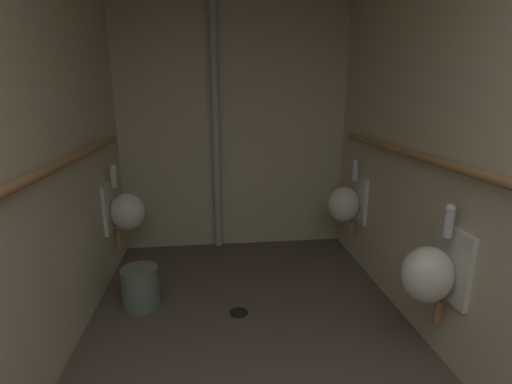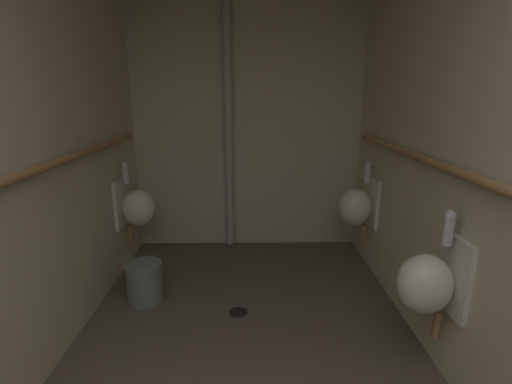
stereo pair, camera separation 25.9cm
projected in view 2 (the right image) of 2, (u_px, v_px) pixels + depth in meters
floor at (246, 381)px, 2.18m from camera, size 2.42×4.09×0.08m
wall_left at (4, 166)px, 1.83m from camera, size 0.06×4.09×2.50m
wall_right at (480, 164)px, 1.86m from camera, size 0.06×4.09×2.50m
wall_back at (247, 127)px, 3.79m from camera, size 2.42×0.06×2.50m
urinal_left_mid at (136, 207)px, 3.36m from camera, size 0.32×0.30×0.76m
urinal_right_mid at (429, 282)px, 2.03m from camera, size 0.32×0.30×0.76m
urinal_right_far at (358, 206)px, 3.38m from camera, size 0.32×0.30×0.76m
supply_pipe_left at (23, 175)px, 1.83m from camera, size 0.06×3.29×0.06m
supply_pipe_right at (461, 174)px, 1.87m from camera, size 0.06×3.26×0.06m
standpipe_back_wall at (228, 128)px, 3.68m from camera, size 0.07×0.07×2.45m
floor_drain at (238, 312)px, 2.80m from camera, size 0.14×0.14×0.01m
waste_bin at (145, 282)px, 2.92m from camera, size 0.28×0.28×0.32m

